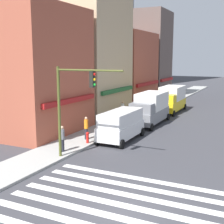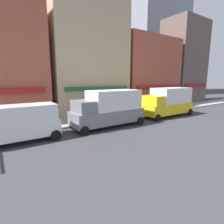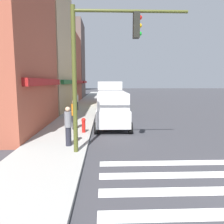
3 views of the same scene
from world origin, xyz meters
name	(u,v)px [view 3 (image 3 of 3)]	position (x,y,z in m)	size (l,w,h in m)	color
storefront_row	(53,57)	(23.67, 11.50, 6.00)	(35.43, 5.30, 13.72)	#9E4C38
traffic_signal	(101,55)	(4.76, 5.35, 4.03)	(0.32, 4.50, 5.89)	#474C1E
van_white	(112,108)	(10.52, 4.70, 1.29)	(5.01, 2.22, 2.34)	white
box_truck_grey	(109,97)	(17.38, 4.70, 1.59)	(6.22, 2.42, 3.04)	slate
box_truck_yellow	(108,93)	(25.00, 4.70, 1.59)	(6.21, 2.42, 3.04)	yellow
pedestrian_white_shirt	(77,101)	(18.19, 7.99, 1.07)	(0.32, 0.32, 1.77)	#23232D
pedestrian_grey_coat	(68,126)	(5.63, 6.84, 1.07)	(0.32, 0.32, 1.77)	#23232D
pedestrian_orange_vest	(74,114)	(9.13, 7.04, 1.07)	(0.32, 0.32, 1.77)	#23232D
fire_hydrant	(84,124)	(8.22, 6.40, 0.61)	(0.24, 0.24, 0.84)	red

